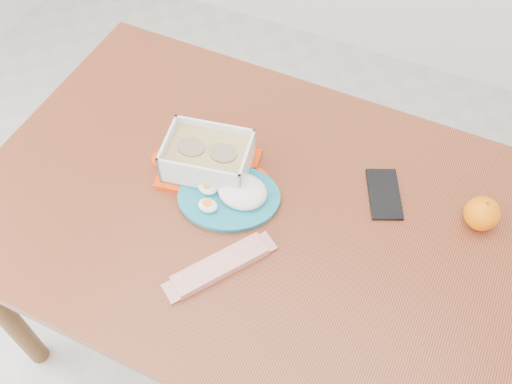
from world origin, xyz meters
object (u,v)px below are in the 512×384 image
at_px(rice_plate, 233,194).
at_px(smartphone, 384,194).
at_px(orange_fruit, 482,214).
at_px(dining_table, 256,226).
at_px(food_container, 208,158).

height_order(rice_plate, smartphone, rice_plate).
relative_size(orange_fruit, rice_plate, 0.25).
bearing_deg(smartphone, dining_table, -173.11).
relative_size(dining_table, smartphone, 9.18).
distance_m(food_container, rice_plate, 0.11).
relative_size(rice_plate, smartphone, 2.12).
bearing_deg(dining_table, orange_fruit, 20.00).
height_order(dining_table, food_container, food_container).
xyz_separation_m(dining_table, orange_fruit, (0.49, 0.17, 0.12)).
distance_m(dining_table, orange_fruit, 0.53).
bearing_deg(rice_plate, orange_fruit, -4.54).
bearing_deg(food_container, smartphone, 3.66).
distance_m(dining_table, rice_plate, 0.12).
bearing_deg(rice_plate, smartphone, 4.29).
bearing_deg(dining_table, smartphone, 31.46).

